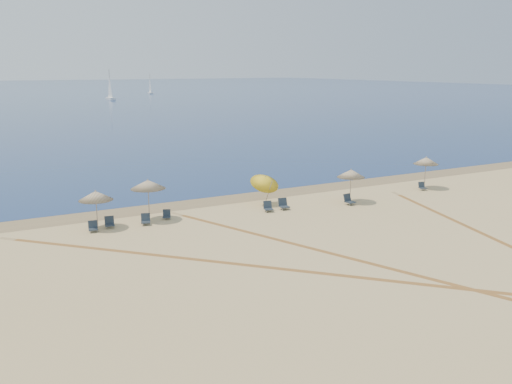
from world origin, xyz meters
TOP-DOWN VIEW (x-y plane):
  - ocean at (0.00, 225.00)m, footprint 500.00×500.00m
  - wet_sand at (0.00, 24.00)m, footprint 500.00×500.00m
  - umbrella_1 at (-10.26, 20.96)m, footprint 2.03×2.03m
  - umbrella_2 at (-6.97, 21.27)m, footprint 2.19×2.19m
  - umbrella_3 at (1.36, 21.18)m, footprint 2.03×2.04m
  - umbrella_4 at (7.12, 19.05)m, footprint 1.98×1.98m
  - umbrella_5 at (15.19, 19.93)m, footprint 1.96×1.96m
  - chair_2 at (-10.66, 20.35)m, footprint 0.60×0.67m
  - chair_3 at (-9.60, 20.73)m, footprint 0.65×0.73m
  - chair_4 at (-7.49, 20.34)m, footprint 0.71×0.78m
  - chair_5 at (-5.94, 20.94)m, footprint 0.66×0.71m
  - chair_6 at (0.66, 19.53)m, footprint 0.71×0.78m
  - chair_7 at (1.88, 19.55)m, footprint 0.70×0.79m
  - chair_8 at (6.59, 18.50)m, footprint 0.71×0.80m
  - chair_9 at (14.55, 19.52)m, footprint 0.64×0.70m
  - sailboat_0 at (21.53, 153.22)m, footprint 1.67×5.97m
  - sailboat_1 at (43.15, 183.83)m, footprint 1.80×4.88m
  - tire_tracks at (1.09, 8.67)m, footprint 51.06×43.07m

SIDE VIEW (x-z plane):
  - tire_tracks at x=1.09m, z-range 0.00..0.00m
  - wet_sand at x=0.00m, z-range 0.00..0.00m
  - ocean at x=0.00m, z-range 0.01..0.01m
  - chair_5 at x=-5.94m, z-range -0.04..0.55m
  - chair_9 at x=14.55m, z-range -0.04..0.58m
  - chair_2 at x=-10.66m, z-range -0.04..0.59m
  - chair_3 at x=-9.60m, z-range -0.04..0.63m
  - chair_4 at x=-7.49m, z-range -0.04..0.63m
  - chair_6 at x=0.66m, z-range -0.04..0.64m
  - chair_7 at x=1.88m, z-range -0.04..0.70m
  - chair_8 at x=6.59m, z-range -0.04..0.70m
  - umbrella_3 at x=1.36m, z-range 0.49..2.97m
  - umbrella_1 at x=-10.26m, z-range 0.82..3.16m
  - umbrella_4 at x=7.12m, z-range 0.87..3.29m
  - sailboat_1 at x=43.15m, z-range -1.40..5.70m
  - umbrella_5 at x=15.19m, z-range 0.93..3.49m
  - umbrella_2 at x=-6.97m, z-range 0.97..3.60m
  - sailboat_0 at x=21.53m, z-range -1.75..7.10m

